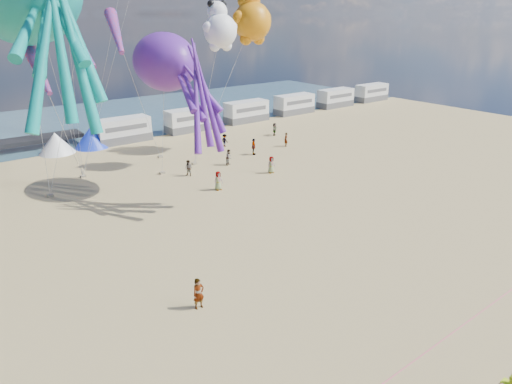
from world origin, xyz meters
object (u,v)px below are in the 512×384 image
(beachgoer_3, at_px, (254,147))
(tent_white, at_px, (56,143))
(beachgoer_4, at_px, (275,129))
(beachgoer_1, at_px, (189,168))
(sandbag_b, at_px, (162,173))
(beachgoer_0, at_px, (218,181))
(sandbag_a, at_px, (50,195))
(motorhome_1, at_px, (190,120))
(kite_panda, at_px, (220,31))
(motorhome_4, at_px, (335,98))
(sandbag_c, at_px, (194,163))
(kite_octopus_purple, at_px, (165,62))
(motorhome_0, at_px, (123,130))
(beachgoer_7, at_px, (229,157))
(windsock_mid, at_px, (116,32))
(standing_person, at_px, (199,294))
(motorhome_2, at_px, (246,111))
(beachgoer_2, at_px, (225,140))
(sandbag_e, at_px, (83,176))
(kite_teddy_orange, at_px, (252,22))
(beachgoer_6, at_px, (271,165))
(windsock_left, at_px, (78,43))
(sandbag_d, at_px, (160,157))
(tent_blue, at_px, (91,138))
(motorhome_5, at_px, (371,93))
(beachgoer_5, at_px, (286,140))
(motorhome_3, at_px, (294,104))
(windsock_right, at_px, (38,69))

(beachgoer_3, bearing_deg, tent_white, 92.42)
(beachgoer_3, height_order, beachgoer_4, beachgoer_3)
(beachgoer_1, relative_size, sandbag_b, 3.22)
(beachgoer_0, bearing_deg, sandbag_a, 147.74)
(motorhome_1, bearing_deg, kite_panda, -107.33)
(motorhome_4, bearing_deg, beachgoer_4, -157.02)
(sandbag_c, distance_m, kite_octopus_purple, 12.99)
(motorhome_0, distance_m, beachgoer_7, 16.49)
(sandbag_a, distance_m, windsock_mid, 15.43)
(beachgoer_7, height_order, kite_panda, kite_panda)
(standing_person, bearing_deg, motorhome_0, 75.13)
(motorhome_2, xyz_separation_m, tent_white, (-27.00, 0.00, -0.30))
(tent_white, xyz_separation_m, beachgoer_2, (16.80, -9.38, -0.44))
(sandbag_e, height_order, kite_teddy_orange, kite_teddy_orange)
(standing_person, height_order, beachgoer_6, standing_person)
(kite_teddy_orange, bearing_deg, windsock_left, -156.40)
(sandbag_d, xyz_separation_m, windsock_left, (-10.47, -10.27, 12.83))
(sandbag_e, xyz_separation_m, windsock_mid, (1.54, -8.39, 13.51))
(kite_teddy_orange, bearing_deg, beachgoer_7, -143.85)
(beachgoer_3, height_order, sandbag_b, beachgoer_3)
(tent_white, distance_m, sandbag_d, 12.34)
(motorhome_2, distance_m, sandbag_d, 20.54)
(sandbag_d, relative_size, kite_octopus_purple, 0.04)
(tent_blue, relative_size, kite_teddy_orange, 0.57)
(motorhome_2, height_order, beachgoer_0, motorhome_2)
(beachgoer_6, height_order, sandbag_a, beachgoer_6)
(beachgoer_7, bearing_deg, beachgoer_6, -97.43)
(beachgoer_7, bearing_deg, motorhome_4, -3.65)
(tent_blue, xyz_separation_m, sandbag_e, (-4.44, -10.20, -1.09))
(tent_white, relative_size, tent_blue, 1.00)
(windsock_left, bearing_deg, motorhome_5, 24.14)
(motorhome_1, distance_m, sandbag_b, 18.05)
(tent_blue, bearing_deg, beachgoer_6, -61.70)
(kite_octopus_purple, bearing_deg, standing_person, -123.38)
(tent_blue, distance_m, kite_teddy_orange, 23.17)
(beachgoer_3, bearing_deg, motorhome_2, 7.84)
(beachgoer_5, relative_size, kite_octopus_purple, 0.15)
(tent_blue, relative_size, beachgoer_4, 2.45)
(tent_blue, distance_m, sandbag_e, 11.18)
(kite_octopus_purple, bearing_deg, beachgoer_1, 24.06)
(motorhome_3, xyz_separation_m, windsock_right, (-42.04, -21.94, 10.17))
(beachgoer_0, distance_m, beachgoer_1, 4.96)
(beachgoer_4, height_order, kite_panda, kite_panda)
(beachgoer_4, relative_size, sandbag_e, 3.26)
(motorhome_0, height_order, sandbag_d, motorhome_0)
(motorhome_1, height_order, beachgoer_7, motorhome_1)
(beachgoer_1, bearing_deg, tent_white, 178.12)
(standing_person, distance_m, sandbag_c, 25.60)
(beachgoer_1, distance_m, sandbag_b, 2.93)
(motorhome_5, relative_size, kite_panda, 1.21)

